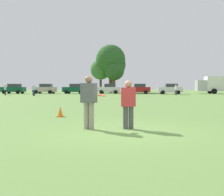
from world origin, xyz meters
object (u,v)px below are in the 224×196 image
at_px(parked_car_near_right, 139,89).
at_px(bystander_field_marshal, 5,89).
at_px(parked_car_mid_right, 109,89).
at_px(parked_car_mid_left, 45,89).
at_px(parked_car_center, 75,89).
at_px(player_thrower, 89,99).
at_px(box_truck, 221,84).
at_px(frisbee, 102,95).
at_px(bystander_sideline_watcher, 176,89).
at_px(traffic_cone, 60,112).
at_px(parked_car_far_right, 170,89).
at_px(player_defender, 128,102).
at_px(bystander_far_jogger, 34,89).
at_px(parked_car_near_left, 14,89).

height_order(parked_car_near_right, bystander_field_marshal, parked_car_near_right).
height_order(parked_car_mid_right, parked_car_near_right, same).
height_order(parked_car_mid_left, parked_car_center, same).
distance_m(player_thrower, parked_car_mid_left, 41.96).
bearing_deg(parked_car_mid_left, bystander_field_marshal, -113.73).
height_order(parked_car_mid_right, box_truck, box_truck).
relative_size(player_thrower, frisbee, 6.36).
bearing_deg(parked_car_mid_right, player_thrower, -89.16).
bearing_deg(box_truck, frisbee, -115.86).
distance_m(parked_car_mid_left, bystander_sideline_watcher, 23.68).
bearing_deg(frisbee, box_truck, 64.14).
height_order(player_thrower, parked_car_center, parked_car_center).
distance_m(traffic_cone, bystander_sideline_watcher, 32.09).
distance_m(parked_car_mid_left, bystander_field_marshal, 9.37).
relative_size(player_thrower, bystander_sideline_watcher, 1.08).
bearing_deg(parked_car_far_right, box_truck, 15.68).
bearing_deg(player_thrower, parked_car_mid_left, 107.32).
xyz_separation_m(player_thrower, box_truck, (20.05, 40.57, 0.77)).
distance_m(parked_car_mid_left, parked_car_near_right, 17.30).
xyz_separation_m(player_thrower, parked_car_center, (-6.88, 39.62, -0.06)).
bearing_deg(player_thrower, parked_car_near_right, 83.04).
bearing_deg(player_defender, parked_car_near_right, 84.89).
xyz_separation_m(parked_car_mid_left, bystander_sideline_watcher, (22.68, -6.80, -0.02)).
xyz_separation_m(parked_car_near_right, box_truck, (15.27, 1.40, 0.83)).
xyz_separation_m(frisbee, parked_car_center, (-7.30, 39.55, -0.18)).
distance_m(traffic_cone, bystander_far_jogger, 27.33).
xyz_separation_m(frisbee, box_truck, (19.63, 40.50, 0.65)).
distance_m(player_thrower, frisbee, 0.44).
relative_size(frisbee, parked_car_center, 0.06).
bearing_deg(parked_car_near_right, frisbee, -96.36).
bearing_deg(player_defender, parked_car_near_left, 116.24).
relative_size(player_thrower, bystander_far_jogger, 1.07).
bearing_deg(frisbee, bystander_field_marshal, 117.97).
xyz_separation_m(player_defender, traffic_cone, (-2.98, 3.37, -0.66)).
height_order(player_defender, parked_car_mid_right, parked_car_mid_right).
relative_size(parked_car_mid_left, parked_car_mid_right, 1.00).
bearing_deg(parked_car_near_right, player_defender, -95.11).
height_order(traffic_cone, bystander_far_jogger, bystander_far_jogger).
bearing_deg(parked_car_far_right, parked_car_near_right, 165.69).
bearing_deg(bystander_far_jogger, box_truck, 20.23).
distance_m(player_thrower, box_truck, 45.26).
relative_size(parked_car_mid_right, parked_car_far_right, 1.00).
bearing_deg(bystander_field_marshal, parked_car_far_right, 13.43).
distance_m(parked_car_near_left, bystander_sideline_watcher, 29.09).
relative_size(player_thrower, parked_car_mid_right, 0.41).
bearing_deg(parked_car_mid_left, player_defender, -70.98).
bearing_deg(box_truck, player_thrower, -116.30).
relative_size(player_defender, frisbee, 5.82).
height_order(parked_car_near_right, bystander_sideline_watcher, parked_car_near_right).
distance_m(parked_car_far_right, box_truck, 10.30).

